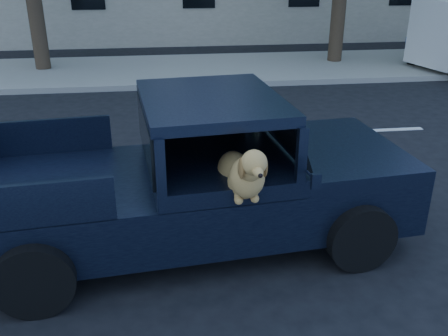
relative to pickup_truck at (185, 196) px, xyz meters
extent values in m
plane|color=black|center=(0.30, 0.33, -0.64)|extent=(120.00, 120.00, 0.00)
cube|color=gray|center=(0.30, 9.53, -0.56)|extent=(60.00, 4.00, 0.15)
cube|color=black|center=(0.08, 0.03, 0.00)|extent=(5.44, 2.54, 0.67)
cube|color=black|center=(1.94, 0.22, 0.42)|extent=(1.71, 2.16, 0.16)
cube|color=black|center=(0.33, 0.06, 1.18)|extent=(1.75, 2.09, 0.12)
cube|color=black|center=(1.15, 0.14, 0.83)|extent=(0.43, 1.76, 0.57)
cube|color=black|center=(0.58, -0.38, 0.19)|extent=(0.61, 0.61, 0.38)
cube|color=black|center=(1.27, -1.12, 0.66)|extent=(0.11, 0.06, 0.16)
camera|label=1|loc=(-0.22, -5.48, 2.79)|focal=40.00mm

